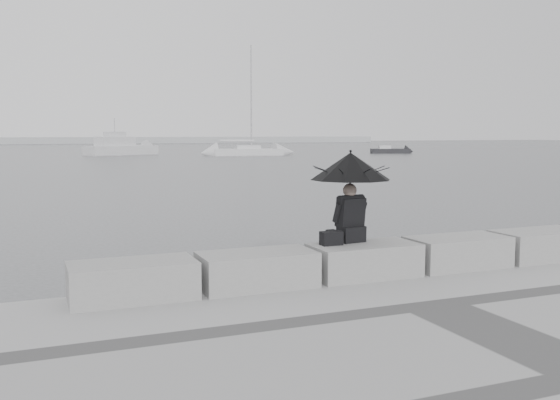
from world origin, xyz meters
name	(u,v)px	position (x,y,z in m)	size (l,w,h in m)	color
ground	(349,302)	(0.00, 0.00, 0.00)	(360.00, 360.00, 0.00)	#3F4244
stone_block_far_left	(133,281)	(-3.40, -0.45, 0.75)	(1.60, 0.80, 0.50)	gray
stone_block_left	(257,270)	(-1.70, -0.45, 0.75)	(1.60, 0.80, 0.50)	gray
stone_block_centre	(364,261)	(0.00, -0.45, 0.75)	(1.60, 0.80, 0.50)	gray
stone_block_right	(457,252)	(1.70, -0.45, 0.75)	(1.60, 0.80, 0.50)	gray
stone_block_far_right	(539,245)	(3.40, -0.45, 0.75)	(1.60, 0.80, 0.50)	gray
seated_person	(351,175)	(-0.10, -0.17, 2.01)	(1.22, 1.22, 1.39)	black
bag	(331,238)	(-0.50, -0.34, 1.10)	(0.31, 0.18, 0.20)	black
distant_landmass	(8,140)	(-8.14, 154.51, 0.90)	(180.00, 8.00, 2.80)	#A0A2A5
sailboat_right	(247,151)	(19.68, 61.14, 0.52)	(8.37, 2.91, 12.90)	silver
motor_cruiser	(122,147)	(6.29, 69.05, 0.89)	(9.20, 6.19, 4.50)	silver
small_motorboat	(390,151)	(39.71, 61.75, 0.32)	(5.28, 3.24, 1.10)	black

